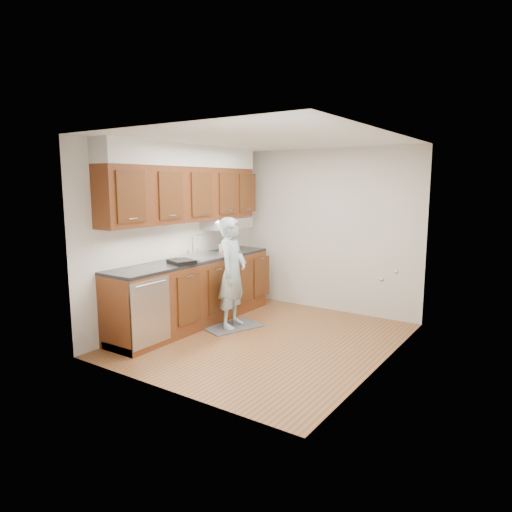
{
  "coord_description": "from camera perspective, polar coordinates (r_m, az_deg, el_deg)",
  "views": [
    {
      "loc": [
        3.04,
        -4.71,
        1.99
      ],
      "look_at": [
        -0.32,
        0.25,
        1.02
      ],
      "focal_mm": 32.0,
      "sensor_mm": 36.0,
      "label": 1
    }
  ],
  "objects": [
    {
      "name": "wall_back",
      "position": [
        7.17,
        8.87,
        3.15
      ],
      "size": [
        3.0,
        0.02,
        2.5
      ],
      "primitive_type": "cube",
      "color": "silver",
      "rests_on": "floor"
    },
    {
      "name": "wall_right",
      "position": [
        5.01,
        15.83,
        0.34
      ],
      "size": [
        0.02,
        3.5,
        2.5
      ],
      "primitive_type": "cube",
      "color": "silver",
      "rests_on": "floor"
    },
    {
      "name": "floor_mat",
      "position": [
        6.42,
        -2.92,
        -8.8
      ],
      "size": [
        0.69,
        0.89,
        0.01
      ],
      "primitive_type": "cube",
      "rotation": [
        0.0,
        0.0,
        -0.34
      ],
      "color": "slate",
      "rests_on": "floor"
    },
    {
      "name": "soap_bottle_a",
      "position": [
        6.87,
        -3.82,
        1.6
      ],
      "size": [
        0.13,
        0.13,
        0.29
      ],
      "primitive_type": "imported",
      "rotation": [
        0.0,
        0.0,
        0.12
      ],
      "color": "white",
      "rests_on": "counter"
    },
    {
      "name": "floor",
      "position": [
        5.94,
        1.21,
        -10.37
      ],
      "size": [
        3.5,
        3.5,
        0.0
      ],
      "primitive_type": "plane",
      "color": "#9A633A",
      "rests_on": "ground"
    },
    {
      "name": "counter",
      "position": [
        6.51,
        -7.72,
        -4.24
      ],
      "size": [
        0.64,
        2.8,
        1.3
      ],
      "color": "brown",
      "rests_on": "floor"
    },
    {
      "name": "soap_bottle_b",
      "position": [
        6.95,
        -4.22,
        1.24
      ],
      "size": [
        0.11,
        0.11,
        0.18
      ],
      "primitive_type": "imported",
      "rotation": [
        0.0,
        0.0,
        -0.45
      ],
      "color": "white",
      "rests_on": "counter"
    },
    {
      "name": "wall_left",
      "position": [
        6.58,
        -9.8,
        2.59
      ],
      "size": [
        0.02,
        3.5,
        2.5
      ],
      "primitive_type": "cube",
      "color": "silver",
      "rests_on": "floor"
    },
    {
      "name": "soda_can",
      "position": [
        6.8,
        -4.0,
        0.76
      ],
      "size": [
        0.08,
        0.08,
        0.11
      ],
      "primitive_type": "cylinder",
      "rotation": [
        0.0,
        0.0,
        -0.29
      ],
      "color": "#C33D21",
      "rests_on": "counter"
    },
    {
      "name": "person",
      "position": [
        6.21,
        -2.98,
        -1.19
      ],
      "size": [
        0.53,
        0.68,
        1.71
      ],
      "primitive_type": "imported",
      "rotation": [
        0.0,
        0.0,
        1.8
      ],
      "color": "#A2BDC5",
      "rests_on": "floor_mat"
    },
    {
      "name": "closet_door",
      "position": [
        5.33,
        16.63,
        -1.63
      ],
      "size": [
        0.02,
        1.22,
        2.05
      ],
      "primitive_type": "cube",
      "color": "white",
      "rests_on": "wall_right"
    },
    {
      "name": "dish_rack",
      "position": [
        6.02,
        -9.27,
        -0.72
      ],
      "size": [
        0.4,
        0.37,
        0.05
      ],
      "primitive_type": "cube",
      "rotation": [
        0.0,
        0.0,
        -0.32
      ],
      "color": "black",
      "rests_on": "counter"
    },
    {
      "name": "upper_cabinets",
      "position": [
        6.45,
        -8.6,
        8.72
      ],
      "size": [
        0.47,
        2.8,
        1.21
      ],
      "color": "brown",
      "rests_on": "wall_left"
    },
    {
      "name": "ceiling",
      "position": [
        5.62,
        1.3,
        14.39
      ],
      "size": [
        3.5,
        3.5,
        0.0
      ],
      "primitive_type": "plane",
      "rotation": [
        3.14,
        0.0,
        0.0
      ],
      "color": "white",
      "rests_on": "wall_left"
    }
  ]
}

